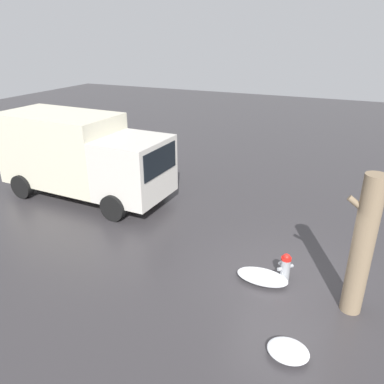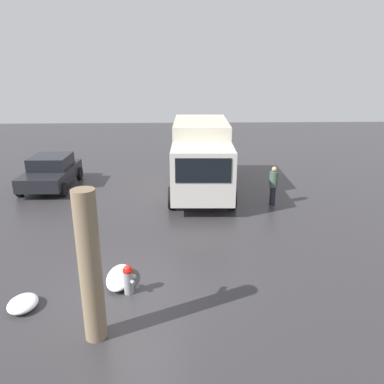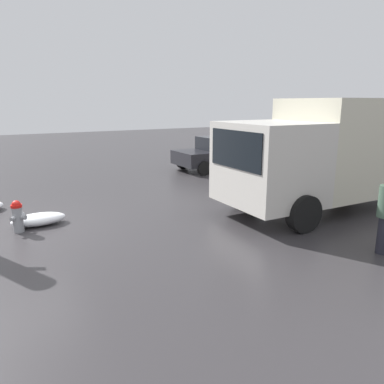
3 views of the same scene
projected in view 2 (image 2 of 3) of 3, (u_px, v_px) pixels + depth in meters
name	position (u px, v px, depth m)	size (l,w,h in m)	color
ground_plane	(129.00, 293.00, 9.41)	(60.00, 60.00, 0.00)	#333033
fire_hydrant	(128.00, 279.00, 9.28)	(0.38, 0.38, 0.77)	gray
tree_trunk	(90.00, 267.00, 7.37)	(0.69, 0.46, 3.26)	#7F6B51
delivery_truck	(201.00, 155.00, 16.58)	(6.55, 2.85, 3.08)	beige
pedestrian	(273.00, 184.00, 15.16)	(0.35, 0.35, 1.61)	#23232D
parked_car	(51.00, 171.00, 17.47)	(3.93, 2.13, 1.47)	black
snow_pile_by_hydrant	(23.00, 304.00, 8.76)	(0.82, 0.67, 0.26)	white
snow_pile_curbside	(119.00, 277.00, 9.82)	(1.29, 0.66, 0.30)	white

